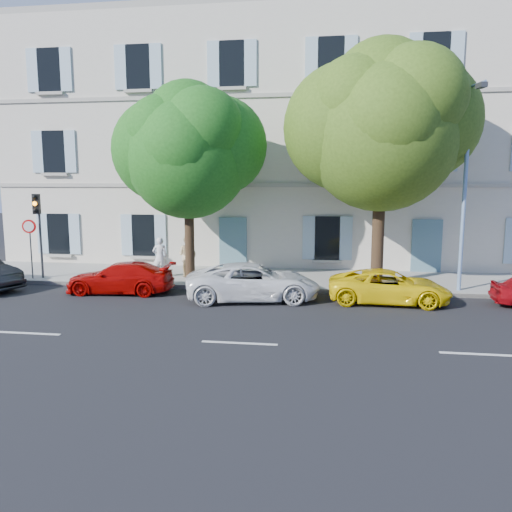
% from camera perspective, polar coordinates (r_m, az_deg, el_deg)
% --- Properties ---
extents(ground, '(90.00, 90.00, 0.00)m').
position_cam_1_polar(ground, '(16.97, 0.48, -5.70)').
color(ground, black).
extents(sidewalk, '(36.00, 4.50, 0.15)m').
position_cam_1_polar(sidewalk, '(21.27, 2.09, -2.59)').
color(sidewalk, '#A09E96').
rests_on(sidewalk, ground).
extents(kerb, '(36.00, 0.16, 0.16)m').
position_cam_1_polar(kerb, '(19.16, 1.40, -3.81)').
color(kerb, '#9E998E').
rests_on(kerb, ground).
extents(building, '(28.00, 7.00, 12.00)m').
position_cam_1_polar(building, '(26.66, 3.52, 12.43)').
color(building, beige).
rests_on(building, ground).
extents(car_red_coupe, '(4.09, 1.85, 1.16)m').
position_cam_1_polar(car_red_coupe, '(19.47, -15.27, -2.41)').
color(car_red_coupe, '#A30604').
rests_on(car_red_coupe, ground).
extents(car_white_coupe, '(5.01, 2.97, 1.31)m').
position_cam_1_polar(car_white_coupe, '(17.68, -0.32, -2.96)').
color(car_white_coupe, white).
rests_on(car_white_coupe, ground).
extents(car_yellow_supercar, '(4.21, 2.07, 1.15)m').
position_cam_1_polar(car_yellow_supercar, '(17.85, 14.97, -3.39)').
color(car_yellow_supercar, yellow).
rests_on(car_yellow_supercar, ground).
extents(tree_left, '(5.01, 5.01, 7.76)m').
position_cam_1_polar(tree_left, '(20.65, -7.79, 11.14)').
color(tree_left, '#3A2819').
rests_on(tree_left, sidewalk).
extents(tree_right, '(5.83, 5.83, 8.98)m').
position_cam_1_polar(tree_right, '(20.03, 14.16, 13.25)').
color(tree_right, '#3A2819').
rests_on(tree_right, sidewalk).
extents(traffic_light, '(0.31, 0.40, 3.52)m').
position_cam_1_polar(traffic_light, '(22.53, -23.66, 4.05)').
color(traffic_light, '#383A3D').
rests_on(traffic_light, sidewalk).
extents(road_sign, '(0.57, 0.16, 2.47)m').
position_cam_1_polar(road_sign, '(22.65, -24.43, 2.08)').
color(road_sign, '#383A3D').
rests_on(road_sign, sidewalk).
extents(street_lamp, '(0.34, 1.57, 7.32)m').
position_cam_1_polar(street_lamp, '(19.62, 22.93, 8.23)').
color(street_lamp, '#7293BF').
rests_on(street_lamp, sidewalk).
extents(pedestrian_a, '(0.70, 0.55, 1.69)m').
position_cam_1_polar(pedestrian_a, '(21.51, -10.91, -0.12)').
color(pedestrian_a, silver).
rests_on(pedestrian_a, sidewalk).
extents(pedestrian_b, '(1.05, 0.93, 1.81)m').
position_cam_1_polar(pedestrian_b, '(21.38, -7.81, 0.06)').
color(pedestrian_b, '#D1B886').
rests_on(pedestrian_b, sidewalk).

